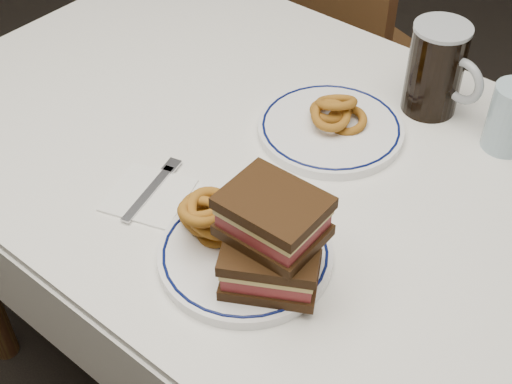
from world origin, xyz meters
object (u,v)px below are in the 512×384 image
Objects in this scene: reuben_sandwich at (272,240)px; far_plate at (331,128)px; beer_mug at (437,69)px; main_plate at (245,254)px; chair_far at (364,66)px.

reuben_sandwich is 0.36m from far_plate.
reuben_sandwich is 0.99× the size of beer_mug.
far_plate is (-0.08, 0.32, 0.00)m from main_plate.
chair_far reaches higher than far_plate.
far_plate is at bearing 111.66° from reuben_sandwich.
reuben_sandwich is (0.43, -0.95, 0.39)m from chair_far.
reuben_sandwich is at bearing -68.34° from far_plate.
beer_mug is at bearing -48.28° from chair_far.
far_plate is (-0.13, 0.33, -0.07)m from reuben_sandwich.
main_plate is 0.09m from reuben_sandwich.
chair_far is 5.01× the size of reuben_sandwich.
beer_mug is 0.66× the size of far_plate.
chair_far is 3.24× the size of far_plate.
far_plate is (0.30, -0.62, 0.31)m from chair_far.
chair_far is 0.76m from far_plate.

